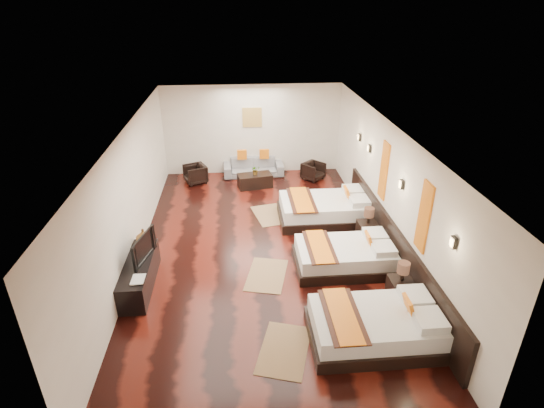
{
  "coord_description": "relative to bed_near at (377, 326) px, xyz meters",
  "views": [
    {
      "loc": [
        -0.5,
        -8.26,
        5.21
      ],
      "look_at": [
        0.22,
        0.06,
        1.1
      ],
      "focal_mm": 28.19,
      "sensor_mm": 36.0,
      "label": 1
    }
  ],
  "objects": [
    {
      "name": "bed_mid",
      "position": [
        -0.0,
        2.14,
        -0.01
      ],
      "size": [
        2.07,
        1.3,
        0.79
      ],
      "color": "black",
      "rests_on": "floor"
    },
    {
      "name": "nightstand_b",
      "position": [
        0.75,
        3.14,
        0.02
      ],
      "size": [
        0.44,
        0.44,
        0.86
      ],
      "color": "black",
      "rests_on": "floor"
    },
    {
      "name": "sofa",
      "position": [
        -1.7,
        7.44,
        -0.01
      ],
      "size": [
        1.9,
        0.79,
        0.55
      ],
      "primitive_type": "imported",
      "rotation": [
        0.0,
        0.0,
        0.03
      ],
      "color": "slate",
      "rests_on": "floor"
    },
    {
      "name": "bed_near",
      "position": [
        0.0,
        0.0,
        0.0
      ],
      "size": [
        2.17,
        1.37,
        0.83
      ],
      "color": "black",
      "rests_on": "floor"
    },
    {
      "name": "sconce_mid",
      "position": [
        1.01,
        2.19,
        1.57
      ],
      "size": [
        0.07,
        0.12,
        0.18
      ],
      "color": "black",
      "rests_on": "right_wall"
    },
    {
      "name": "tv",
      "position": [
        -4.15,
        1.96,
        0.53
      ],
      "size": [
        0.35,
        0.93,
        0.53
      ],
      "primitive_type": "imported",
      "rotation": [
        0.0,
        0.0,
        1.32
      ],
      "color": "black",
      "rests_on": "tv_console"
    },
    {
      "name": "figurine",
      "position": [
        -4.2,
        2.55,
        0.43
      ],
      "size": [
        0.35,
        0.35,
        0.33
      ],
      "primitive_type": "imported",
      "rotation": [
        0.0,
        0.0,
        0.13
      ],
      "color": "brown",
      "rests_on": "tv_console"
    },
    {
      "name": "gold_artwork",
      "position": [
        -1.7,
        7.72,
        1.52
      ],
      "size": [
        0.6,
        0.04,
        0.6
      ],
      "primitive_type": "cube",
      "color": "#AD873F",
      "rests_on": "back_wall"
    },
    {
      "name": "sconce_near",
      "position": [
        1.01,
        -0.01,
        1.57
      ],
      "size": [
        0.07,
        0.12,
        0.18
      ],
      "color": "black",
      "rests_on": "right_wall"
    },
    {
      "name": "nightstand_a",
      "position": [
        0.75,
        0.96,
        0.01
      ],
      "size": [
        0.43,
        0.43,
        0.84
      ],
      "color": "black",
      "rests_on": "floor"
    },
    {
      "name": "orange_panel_b",
      "position": [
        1.03,
        3.29,
        1.42
      ],
      "size": [
        0.04,
        0.4,
        1.3
      ],
      "primitive_type": "cube",
      "color": "#D86014",
      "rests_on": "right_wall"
    },
    {
      "name": "sconce_lounge",
      "position": [
        1.01,
        5.29,
        1.57
      ],
      "size": [
        0.07,
        0.12,
        0.18
      ],
      "color": "black",
      "rests_on": "right_wall"
    },
    {
      "name": "jute_mat_near",
      "position": [
        -1.55,
        -0.11,
        -0.28
      ],
      "size": [
        1.06,
        1.37,
        0.01
      ],
      "primitive_type": "cube",
      "rotation": [
        0.0,
        0.0,
        -0.29
      ],
      "color": "olive",
      "rests_on": "floor"
    },
    {
      "name": "ceiling",
      "position": [
        -1.7,
        2.99,
        2.52
      ],
      "size": [
        5.5,
        9.5,
        0.01
      ],
      "primitive_type": "cube",
      "color": "white",
      "rests_on": "floor"
    },
    {
      "name": "tv_console",
      "position": [
        -4.2,
        1.83,
        -0.01
      ],
      "size": [
        0.5,
        1.8,
        0.55
      ],
      "primitive_type": "cube",
      "color": "black",
      "rests_on": "floor"
    },
    {
      "name": "back_wall",
      "position": [
        -1.7,
        7.74,
        1.12
      ],
      "size": [
        5.5,
        0.01,
        2.8
      ],
      "primitive_type": "cube",
      "color": "silver",
      "rests_on": "floor"
    },
    {
      "name": "right_wall",
      "position": [
        1.05,
        2.99,
        1.12
      ],
      "size": [
        0.01,
        9.5,
        2.8
      ],
      "primitive_type": "cube",
      "color": "silver",
      "rests_on": "floor"
    },
    {
      "name": "bed_far",
      "position": [
        0.0,
        4.26,
        0.02
      ],
      "size": [
        2.32,
        1.46,
        0.89
      ],
      "color": "black",
      "rests_on": "floor"
    },
    {
      "name": "orange_panel_a",
      "position": [
        1.03,
        1.09,
        1.42
      ],
      "size": [
        0.04,
        0.4,
        1.3
      ],
      "primitive_type": "cube",
      "color": "#D86014",
      "rests_on": "right_wall"
    },
    {
      "name": "book",
      "position": [
        -4.2,
        1.25,
        0.28
      ],
      "size": [
        0.24,
        0.33,
        0.03
      ],
      "primitive_type": "imported",
      "rotation": [
        0.0,
        0.0,
        -0.01
      ],
      "color": "black",
      "rests_on": "tv_console"
    },
    {
      "name": "floor",
      "position": [
        -1.7,
        2.99,
        -0.28
      ],
      "size": [
        5.5,
        9.5,
        0.01
      ],
      "primitive_type": "cube",
      "color": "black",
      "rests_on": "ground"
    },
    {
      "name": "armchair_left",
      "position": [
        -3.5,
        6.97,
        0.0
      ],
      "size": [
        0.81,
        0.8,
        0.57
      ],
      "primitive_type": "imported",
      "rotation": [
        0.0,
        0.0,
        -1.17
      ],
      "color": "black",
      "rests_on": "floor"
    },
    {
      "name": "headboard_panel",
      "position": [
        1.01,
        2.19,
        0.17
      ],
      "size": [
        0.08,
        6.6,
        0.9
      ],
      "primitive_type": "cube",
      "color": "black",
      "rests_on": "floor"
    },
    {
      "name": "table_plant",
      "position": [
        -1.68,
        6.5,
        0.25
      ],
      "size": [
        0.3,
        0.28,
        0.28
      ],
      "primitive_type": "imported",
      "rotation": [
        0.0,
        0.0,
        0.27
      ],
      "color": "#2B551C",
      "rests_on": "coffee_table"
    },
    {
      "name": "left_wall",
      "position": [
        -4.45,
        2.99,
        1.12
      ],
      "size": [
        0.01,
        9.5,
        2.8
      ],
      "primitive_type": "cube",
      "color": "silver",
      "rests_on": "floor"
    },
    {
      "name": "jute_mat_far",
      "position": [
        -1.4,
        4.63,
        -0.28
      ],
      "size": [
        1.0,
        1.34,
        0.01
      ],
      "primitive_type": "cube",
      "rotation": [
        0.0,
        0.0,
        0.23
      ],
      "color": "olive",
      "rests_on": "floor"
    },
    {
      "name": "coffee_table",
      "position": [
        -1.7,
        6.5,
        -0.08
      ],
      "size": [
        1.08,
        0.68,
        0.4
      ],
      "primitive_type": "cube",
      "rotation": [
        0.0,
        0.0,
        0.19
      ],
      "color": "black",
      "rests_on": "floor"
    },
    {
      "name": "armchair_right",
      "position": [
        0.14,
        6.93,
        -0.01
      ],
      "size": [
        0.83,
        0.83,
        0.54
      ],
      "primitive_type": "imported",
      "rotation": [
        0.0,
        0.0,
        0.73
      ],
      "color": "black",
      "rests_on": "floor"
    },
    {
      "name": "sconce_far",
      "position": [
        1.01,
        4.39,
        1.57
      ],
      "size": [
        0.07,
        0.12,
        0.18
      ],
      "color": "black",
      "rests_on": "right_wall"
    },
    {
      "name": "jute_mat_mid",
      "position": [
        -1.69,
        1.97,
        -0.28
      ],
      "size": [
        1.01,
        1.34,
        0.01
      ],
      "primitive_type": "cube",
      "rotation": [
        0.0,
        0.0,
        -0.24
      ],
      "color": "olive",
      "rests_on": "floor"
    }
  ]
}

